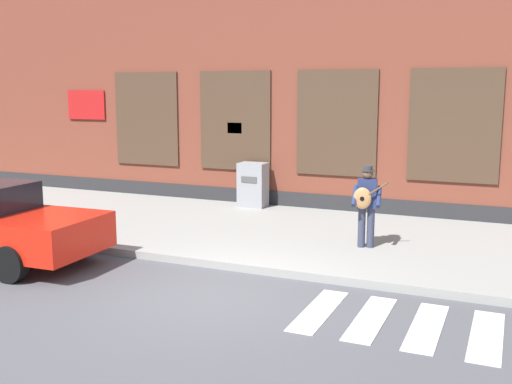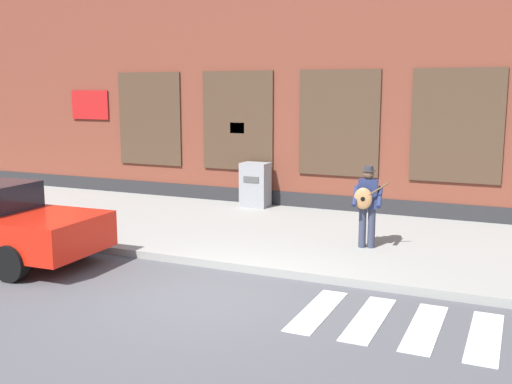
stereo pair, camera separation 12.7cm
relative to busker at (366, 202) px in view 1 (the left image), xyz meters
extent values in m
plane|color=#4C4C51|center=(-1.66, -3.49, -1.10)|extent=(160.00, 160.00, 0.00)
cube|color=gray|center=(-1.66, 0.71, -1.02)|extent=(28.00, 5.67, 0.15)
cube|color=brown|center=(-1.66, 5.55, 2.42)|extent=(28.00, 4.00, 7.04)
cube|color=#28282B|center=(-1.66, 3.53, -0.82)|extent=(28.00, 0.04, 0.55)
cube|color=#473323|center=(-7.56, 3.52, 1.37)|extent=(2.17, 0.06, 2.76)
cube|color=black|center=(-7.56, 3.51, 1.37)|extent=(2.05, 0.03, 2.64)
cube|color=#473323|center=(-4.61, 3.52, 1.37)|extent=(2.17, 0.06, 2.76)
cube|color=black|center=(-4.61, 3.51, 1.37)|extent=(2.05, 0.03, 2.64)
cube|color=#473323|center=(-1.66, 3.52, 1.37)|extent=(2.17, 0.06, 2.76)
cube|color=black|center=(-1.66, 3.51, 1.37)|extent=(2.05, 0.03, 2.64)
cube|color=#473323|center=(1.28, 3.52, 1.37)|extent=(2.17, 0.06, 2.76)
cube|color=black|center=(1.28, 3.51, 1.37)|extent=(2.05, 0.03, 2.64)
cube|color=red|center=(-9.78, 3.51, 1.77)|extent=(1.40, 0.04, 0.90)
cube|color=yellow|center=(-4.61, 3.50, 1.17)|extent=(0.44, 0.02, 0.30)
cube|color=silver|center=(0.11, -3.42, -1.09)|extent=(0.42, 1.90, 0.01)
cube|color=silver|center=(0.91, -3.42, -1.09)|extent=(0.42, 1.90, 0.01)
cube|color=silver|center=(1.70, -3.42, -1.09)|extent=(0.42, 1.90, 0.01)
cube|color=silver|center=(2.50, -3.42, -1.09)|extent=(0.42, 1.90, 0.01)
cube|color=silver|center=(-4.37, -2.77, -0.36)|extent=(0.07, 0.24, 0.12)
cube|color=silver|center=(-4.33, -3.91, -0.36)|extent=(0.07, 0.24, 0.12)
cylinder|color=black|center=(-5.31, -2.50, -0.77)|extent=(0.67, 0.26, 0.66)
cylinder|color=black|center=(-5.25, -4.25, -0.77)|extent=(0.67, 0.26, 0.66)
cylinder|color=#33384C|center=(0.09, 0.05, -0.54)|extent=(0.15, 0.15, 0.82)
cylinder|color=#33384C|center=(-0.08, 0.00, -0.54)|extent=(0.15, 0.15, 0.82)
cube|color=navy|center=(0.00, 0.04, 0.16)|extent=(0.41, 0.28, 0.59)
sphere|color=brown|center=(0.00, 0.04, 0.57)|extent=(0.22, 0.22, 0.22)
cylinder|color=#333338|center=(0.00, 0.04, 0.63)|extent=(0.27, 0.28, 0.02)
cylinder|color=#333338|center=(0.00, 0.04, 0.68)|extent=(0.18, 0.18, 0.09)
cylinder|color=navy|center=(0.26, -0.02, 0.12)|extent=(0.17, 0.52, 0.39)
cylinder|color=navy|center=(-0.22, -0.10, 0.12)|extent=(0.17, 0.52, 0.39)
ellipsoid|color=#B77F4C|center=(-0.05, -0.15, 0.09)|extent=(0.37, 0.17, 0.44)
cylinder|color=black|center=(-0.04, -0.21, 0.09)|extent=(0.09, 0.02, 0.09)
cylinder|color=brown|center=(0.21, -0.13, 0.27)|extent=(0.47, 0.11, 0.34)
cube|color=gray|center=(-3.87, 3.10, -0.34)|extent=(0.75, 0.54, 1.21)
cube|color=#4C4C4C|center=(-3.87, 2.82, -0.16)|extent=(0.45, 0.02, 0.16)
camera|label=1|loc=(2.70, -11.75, 2.20)|focal=42.00mm
camera|label=2|loc=(2.81, -11.70, 2.20)|focal=42.00mm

